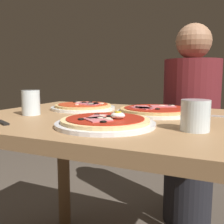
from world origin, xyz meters
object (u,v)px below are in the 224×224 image
object	(u,v)px
pizza_foreground	(105,122)
diner_person	(190,131)
dining_table	(115,149)
water_glass_near	(195,117)
pizza_across_left	(83,107)
water_glass_far	(31,104)
pizza_across_right	(156,111)

from	to	relation	value
pizza_foreground	diner_person	world-z (taller)	diner_person
dining_table	diner_person	size ratio (longest dim) A/B	0.91
water_glass_near	diner_person	world-z (taller)	diner_person
pizza_across_left	water_glass_far	distance (m)	0.25
pizza_across_right	water_glass_near	xyz separation A→B (m)	(0.18, -0.28, 0.03)
pizza_across_right	water_glass_near	size ratio (longest dim) A/B	3.62
pizza_foreground	water_glass_near	world-z (taller)	water_glass_near
pizza_across_left	water_glass_near	xyz separation A→B (m)	(0.52, -0.28, 0.03)
pizza_across_right	diner_person	world-z (taller)	diner_person
pizza_across_left	diner_person	xyz separation A→B (m)	(0.40, 0.55, -0.19)
pizza_foreground	water_glass_near	size ratio (longest dim) A/B	3.52
pizza_foreground	diner_person	distance (m)	0.90
dining_table	water_glass_near	bearing A→B (deg)	-25.60
pizza_foreground	pizza_across_right	distance (m)	0.32
water_glass_near	diner_person	distance (m)	0.86
water_glass_far	diner_person	xyz separation A→B (m)	(0.50, 0.78, -0.22)
dining_table	water_glass_far	distance (m)	0.37
dining_table	pizza_across_left	size ratio (longest dim) A/B	3.71
pizza_foreground	pizza_across_right	xyz separation A→B (m)	(0.07, 0.32, -0.00)
pizza_foreground	pizza_across_left	xyz separation A→B (m)	(-0.27, 0.32, -0.00)
dining_table	pizza_across_right	bearing A→B (deg)	47.78
pizza_across_right	diner_person	bearing A→B (deg)	83.03
pizza_across_right	diner_person	distance (m)	0.59
pizza_across_right	pizza_foreground	bearing A→B (deg)	-102.81
dining_table	water_glass_near	world-z (taller)	water_glass_near
water_glass_near	dining_table	bearing A→B (deg)	154.40
water_glass_far	diner_person	size ratio (longest dim) A/B	0.08
dining_table	pizza_foreground	world-z (taller)	pizza_foreground
pizza_foreground	diner_person	bearing A→B (deg)	80.88
pizza_across_left	water_glass_far	world-z (taller)	water_glass_far
pizza_across_left	water_glass_near	size ratio (longest dim) A/B	3.36
water_glass_near	water_glass_far	bearing A→B (deg)	175.50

